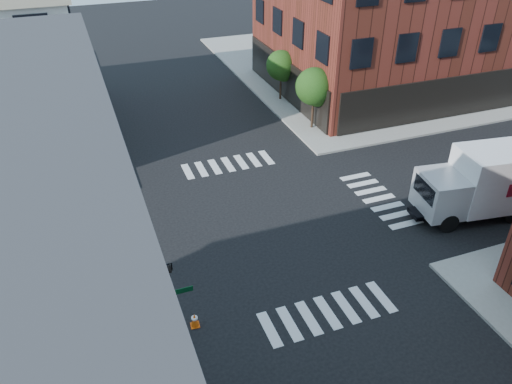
{
  "coord_description": "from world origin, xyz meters",
  "views": [
    {
      "loc": [
        -8.3,
        -20.31,
        15.91
      ],
      "look_at": [
        -0.86,
        -0.49,
        2.5
      ],
      "focal_mm": 35.0,
      "sensor_mm": 36.0,
      "label": 1
    }
  ],
  "objects": [
    {
      "name": "tree_near",
      "position": [
        7.56,
        9.98,
        3.16
      ],
      "size": [
        2.69,
        2.69,
        4.49
      ],
      "color": "black",
      "rests_on": "ground"
    },
    {
      "name": "ground",
      "position": [
        0.0,
        0.0,
        0.0
      ],
      "size": [
        120.0,
        120.0,
        0.0
      ],
      "primitive_type": "plane",
      "color": "black",
      "rests_on": "ground"
    },
    {
      "name": "signal_pole",
      "position": [
        -6.72,
        -6.68,
        2.86
      ],
      "size": [
        1.29,
        1.24,
        4.6
      ],
      "color": "black",
      "rests_on": "ground"
    },
    {
      "name": "tree_far",
      "position": [
        7.56,
        15.98,
        2.87
      ],
      "size": [
        2.43,
        2.43,
        4.07
      ],
      "color": "black",
      "rests_on": "ground"
    },
    {
      "name": "box_truck",
      "position": [
        12.07,
        -3.3,
        2.03
      ],
      "size": [
        8.83,
        3.73,
        3.9
      ],
      "rotation": [
        0.0,
        0.0,
        -0.14
      ],
      "color": "silver",
      "rests_on": "ground"
    },
    {
      "name": "building_ne",
      "position": [
        20.5,
        16.0,
        6.0
      ],
      "size": [
        25.0,
        16.0,
        12.0
      ],
      "primitive_type": "cube",
      "color": "#4A1C12",
      "rests_on": "ground"
    },
    {
      "name": "sidewalk_ne",
      "position": [
        21.0,
        21.0,
        0.07
      ],
      "size": [
        30.0,
        30.0,
        0.15
      ],
      "primitive_type": "cube",
      "color": "gray",
      "rests_on": "ground"
    },
    {
      "name": "traffic_cone",
      "position": [
        -5.54,
        -5.7,
        0.33
      ],
      "size": [
        0.41,
        0.41,
        0.69
      ],
      "rotation": [
        0.0,
        0.0,
        -0.09
      ],
      "color": "#E9530A",
      "rests_on": "ground"
    }
  ]
}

